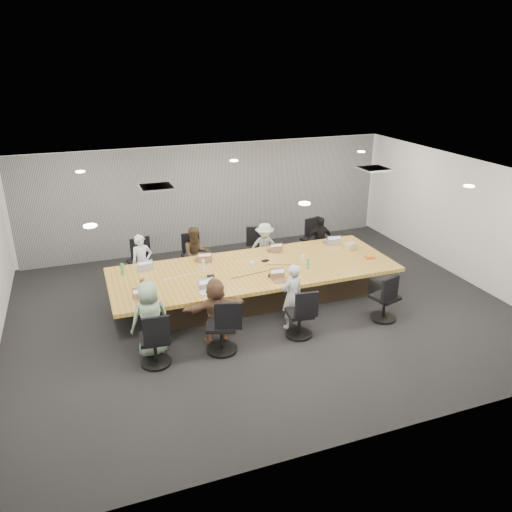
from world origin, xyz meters
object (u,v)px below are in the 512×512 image
object	(u,v)px
chair_5	(221,329)
person_1	(196,255)
person_4	(150,319)
person_5	(216,311)
chair_3	(313,243)
laptop_4	(145,302)
bottle_clear	(203,265)
stapler	(272,276)
laptop_0	(146,267)
laptop_3	(330,242)
laptop_5	(208,292)
laptop_6	(281,281)
chair_2	(259,252)
laptop_2	(273,250)
chair_0	(141,266)
chair_6	(299,317)
mug_brown	(142,281)
person_6	(292,296)
snack_packet	(370,257)
canvas_bag	(351,246)
bottle_green_right	(308,264)
laptop_1	(202,260)
person_2	(265,248)
chair_7	(385,301)
person_3	(319,240)
person_0	(142,263)
chair_4	(155,343)
chair_1	(193,260)
conference_table	(254,282)
bottle_green_left	(122,269)

from	to	relation	value
chair_5	person_1	xyz separation A→B (m)	(0.30, 3.05, 0.23)
person_4	person_5	xyz separation A→B (m)	(1.17, -0.00, -0.06)
chair_3	laptop_4	size ratio (longest dim) A/B	2.48
bottle_clear	stapler	bearing A→B (deg)	-35.59
laptop_0	laptop_3	distance (m)	4.38
laptop_5	laptop_6	bearing A→B (deg)	-6.45
chair_2	laptop_2	xyz separation A→B (m)	(0.00, -0.90, 0.38)
chair_0	person_1	size ratio (longest dim) A/B	0.65
chair_6	laptop_5	bearing A→B (deg)	156.68
chair_5	laptop_4	world-z (taller)	chair_5
person_5	mug_brown	distance (m)	1.78
person_6	snack_packet	xyz separation A→B (m)	(2.32, 0.98, 0.10)
laptop_0	canvas_bag	size ratio (longest dim) A/B	1.21
chair_2	canvas_bag	bearing A→B (deg)	156.01
person_4	snack_packet	size ratio (longest dim) A/B	7.06
laptop_5	person_6	distance (m)	1.61
person_5	chair_3	bearing A→B (deg)	-137.90
person_1	laptop_2	size ratio (longest dim) A/B	4.57
chair_3	bottle_green_right	bearing A→B (deg)	44.88
chair_6	laptop_1	bearing A→B (deg)	123.23
person_2	laptop_5	bearing A→B (deg)	-121.54
bottle_green_right	chair_5	bearing A→B (deg)	-150.99
chair_5	laptop_6	xyz separation A→B (m)	(1.51, 0.90, 0.31)
laptop_2	person_6	distance (m)	2.20
laptop_0	chair_3	bearing A→B (deg)	-175.76
laptop_4	person_5	xyz separation A→B (m)	(1.17, -0.55, -0.12)
chair_2	chair_7	bearing A→B (deg)	127.81
chair_2	chair_3	world-z (taller)	chair_3
laptop_5	snack_packet	xyz separation A→B (m)	(3.83, 0.43, 0.01)
snack_packet	person_3	bearing A→B (deg)	102.13
person_2	laptop_5	xyz separation A→B (m)	(-1.99, -2.15, 0.14)
laptop_3	person_0	bearing A→B (deg)	-1.22
chair_4	laptop_3	bearing A→B (deg)	33.50
chair_7	person_5	size ratio (longest dim) A/B	0.64
chair_1	laptop_1	bearing A→B (deg)	87.40
chair_2	laptop_2	bearing A→B (deg)	105.78
chair_1	person_6	world-z (taller)	person_6
conference_table	stapler	xyz separation A→B (m)	(0.18, -0.57, 0.37)
mug_brown	laptop_3	bearing A→B (deg)	9.56
mug_brown	chair_7	bearing A→B (deg)	-21.17
person_3	bottle_clear	world-z (taller)	person_3
stapler	canvas_bag	size ratio (longest dim) A/B	0.65
laptop_0	chair_2	bearing A→B (deg)	-170.17
person_3	bottle_green_left	xyz separation A→B (m)	(-4.87, -0.75, 0.25)
chair_6	bottle_clear	xyz separation A→B (m)	(-1.30, 2.00, 0.45)
conference_table	laptop_2	bearing A→B (deg)	46.81
laptop_1	laptop_5	bearing A→B (deg)	91.50
chair_3	laptop_5	bearing A→B (deg)	19.72
chair_0	bottle_clear	world-z (taller)	bottle_clear
chair_1	person_5	xyz separation A→B (m)	(-0.30, -3.05, 0.23)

